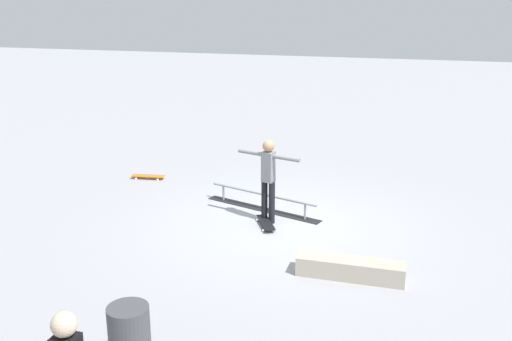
{
  "coord_description": "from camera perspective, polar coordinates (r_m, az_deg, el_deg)",
  "views": [
    {
      "loc": [
        -2.36,
        10.35,
        4.37
      ],
      "look_at": [
        0.55,
        -0.18,
        1.0
      ],
      "focal_mm": 41.07,
      "sensor_mm": 36.0,
      "label": 1
    }
  ],
  "objects": [
    {
      "name": "ground_plane",
      "position": [
        11.48,
        2.41,
        -5.24
      ],
      "size": [
        60.0,
        60.0,
        0.0
      ],
      "primitive_type": "plane",
      "color": "#9E9EA3"
    },
    {
      "name": "skateboard_main",
      "position": [
        11.35,
        0.97,
        -5.09
      ],
      "size": [
        0.55,
        0.8,
        0.09
      ],
      "rotation": [
        0.0,
        0.0,
        5.19
      ],
      "color": "black",
      "rests_on": "ground_plane"
    },
    {
      "name": "skater_main",
      "position": [
        11.25,
        1.2,
        -0.47
      ],
      "size": [
        1.31,
        0.45,
        1.66
      ],
      "rotation": [
        0.0,
        0.0,
        2.86
      ],
      "color": "black",
      "rests_on": "ground_plane"
    },
    {
      "name": "trash_bin",
      "position": [
        7.34,
        -12.19,
        -15.79
      ],
      "size": [
        0.5,
        0.5,
        0.86
      ],
      "primitive_type": "cylinder",
      "color": "#47474C",
      "rests_on": "ground_plane"
    },
    {
      "name": "grind_rail",
      "position": [
        12.16,
        0.63,
        -3.13
      ],
      "size": [
        2.62,
        1.07,
        0.37
      ],
      "rotation": [
        0.0,
        0.0,
        -0.32
      ],
      "color": "black",
      "rests_on": "ground_plane"
    },
    {
      "name": "loose_skateboard_orange",
      "position": [
        14.37,
        -10.46,
        -0.53
      ],
      "size": [
        0.82,
        0.33,
        0.09
      ],
      "rotation": [
        0.0,
        0.0,
        0.12
      ],
      "color": "orange",
      "rests_on": "ground_plane"
    },
    {
      "name": "skate_ledge",
      "position": [
        9.51,
        9.19,
        -9.41
      ],
      "size": [
        1.71,
        0.41,
        0.31
      ],
      "primitive_type": "cube",
      "rotation": [
        0.0,
        0.0,
        -0.01
      ],
      "color": "#B2A893",
      "rests_on": "ground_plane"
    }
  ]
}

